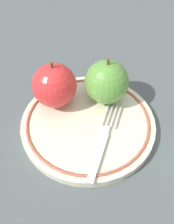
{
  "coord_description": "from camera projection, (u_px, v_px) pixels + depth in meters",
  "views": [
    {
      "loc": [
        0.23,
        0.15,
        0.37
      ],
      "look_at": [
        -0.02,
        -0.0,
        0.04
      ],
      "focal_mm": 40.0,
      "sensor_mm": 36.0,
      "label": 1
    }
  ],
  "objects": [
    {
      "name": "plate",
      "position": [
        87.0,
        122.0,
        0.47
      ],
      "size": [
        0.25,
        0.25,
        0.02
      ],
      "color": "beige",
      "rests_on": "ground_plane"
    },
    {
      "name": "apple_second_whole",
      "position": [
        107.0,
        82.0,
        0.46
      ],
      "size": [
        0.08,
        0.08,
        0.09
      ],
      "color": "#579038",
      "rests_on": "plate"
    },
    {
      "name": "fork",
      "position": [
        104.0,
        140.0,
        0.43
      ],
      "size": [
        0.17,
        0.06,
        0.0
      ],
      "rotation": [
        0.0,
        0.0,
        3.38
      ],
      "color": "silver",
      "rests_on": "plate"
    },
    {
      "name": "apple_red_whole",
      "position": [
        54.0,
        85.0,
        0.46
      ],
      "size": [
        0.08,
        0.08,
        0.09
      ],
      "color": "red",
      "rests_on": "plate"
    },
    {
      "name": "ground_plane",
      "position": [
        83.0,
        132.0,
        0.46
      ],
      "size": [
        2.0,
        2.0,
        0.0
      ],
      "primitive_type": "plane",
      "color": "#495052"
    }
  ]
}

